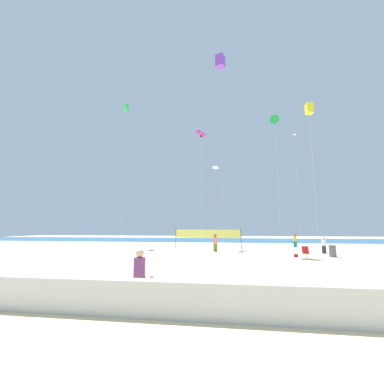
{
  "coord_description": "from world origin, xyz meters",
  "views": [
    {
      "loc": [
        2.29,
        -18.43,
        2.34
      ],
      "look_at": [
        -1.84,
        8.25,
        6.14
      ],
      "focal_mm": 24.1,
      "sensor_mm": 36.0,
      "label": 1
    }
  ],
  "objects_px": {
    "volleyball_net": "(207,235)",
    "kite_magenta_tube": "(201,134)",
    "beachgoer_white_shirt": "(324,244)",
    "beachgoer_mustard_shirt": "(295,240)",
    "kite_white_inflatable": "(215,168)",
    "beachgoer_coral_shirt": "(215,242)",
    "kite_green_inflatable": "(126,108)",
    "trash_barrel": "(333,251)",
    "kite_cyan_diamond": "(295,143)",
    "kite_green_delta": "(275,120)",
    "beach_handbag": "(296,256)",
    "kite_violet_box": "(220,61)",
    "folding_beach_chair": "(306,252)",
    "mother_figure": "(139,273)",
    "kite_yellow_box": "(309,109)",
    "toddler_figure": "(151,288)"
  },
  "relations": [
    {
      "from": "beach_handbag",
      "to": "kite_yellow_box",
      "type": "distance_m",
      "value": 12.23
    },
    {
      "from": "volleyball_net",
      "to": "kite_green_inflatable",
      "type": "xyz_separation_m",
      "value": [
        -11.84,
        4.06,
        17.78
      ]
    },
    {
      "from": "beachgoer_white_shirt",
      "to": "trash_barrel",
      "type": "bearing_deg",
      "value": -49.13
    },
    {
      "from": "kite_green_inflatable",
      "to": "trash_barrel",
      "type": "bearing_deg",
      "value": -23.4
    },
    {
      "from": "beachgoer_mustard_shirt",
      "to": "kite_white_inflatable",
      "type": "xyz_separation_m",
      "value": [
        -9.92,
        2.54,
        10.15
      ]
    },
    {
      "from": "beachgoer_mustard_shirt",
      "to": "kite_yellow_box",
      "type": "distance_m",
      "value": 16.9
    },
    {
      "from": "beachgoer_coral_shirt",
      "to": "kite_white_inflatable",
      "type": "distance_m",
      "value": 14.31
    },
    {
      "from": "beachgoer_mustard_shirt",
      "to": "beach_handbag",
      "type": "relative_size",
      "value": 5.57
    },
    {
      "from": "folding_beach_chair",
      "to": "kite_violet_box",
      "type": "xyz_separation_m",
      "value": [
        -6.77,
        5.0,
        20.8
      ]
    },
    {
      "from": "beachgoer_coral_shirt",
      "to": "volleyball_net",
      "type": "xyz_separation_m",
      "value": [
        -1.09,
        2.25,
        0.69
      ]
    },
    {
      "from": "kite_green_delta",
      "to": "kite_white_inflatable",
      "type": "bearing_deg",
      "value": 120.77
    },
    {
      "from": "kite_violet_box",
      "to": "beachgoer_coral_shirt",
      "type": "bearing_deg",
      "value": -137.27
    },
    {
      "from": "toddler_figure",
      "to": "volleyball_net",
      "type": "relative_size",
      "value": 0.11
    },
    {
      "from": "kite_white_inflatable",
      "to": "beachgoer_coral_shirt",
      "type": "bearing_deg",
      "value": -87.17
    },
    {
      "from": "mother_figure",
      "to": "beach_handbag",
      "type": "height_order",
      "value": "mother_figure"
    },
    {
      "from": "beachgoer_mustard_shirt",
      "to": "trash_barrel",
      "type": "distance_m",
      "value": 11.12
    },
    {
      "from": "folding_beach_chair",
      "to": "trash_barrel",
      "type": "bearing_deg",
      "value": 28.89
    },
    {
      "from": "kite_cyan_diamond",
      "to": "kite_green_delta",
      "type": "distance_m",
      "value": 11.79
    },
    {
      "from": "toddler_figure",
      "to": "kite_white_inflatable",
      "type": "height_order",
      "value": "kite_white_inflatable"
    },
    {
      "from": "beachgoer_mustard_shirt",
      "to": "kite_cyan_diamond",
      "type": "bearing_deg",
      "value": 129.41
    },
    {
      "from": "kite_magenta_tube",
      "to": "beach_handbag",
      "type": "bearing_deg",
      "value": -43.58
    },
    {
      "from": "trash_barrel",
      "to": "volleyball_net",
      "type": "xyz_separation_m",
      "value": [
        -10.9,
        5.78,
        1.15
      ]
    },
    {
      "from": "volleyball_net",
      "to": "kite_magenta_tube",
      "type": "bearing_deg",
      "value": 111.85
    },
    {
      "from": "folding_beach_chair",
      "to": "kite_green_inflatable",
      "type": "distance_m",
      "value": 29.84
    },
    {
      "from": "beachgoer_coral_shirt",
      "to": "beach_handbag",
      "type": "bearing_deg",
      "value": -67.69
    },
    {
      "from": "beachgoer_mustard_shirt",
      "to": "kite_magenta_tube",
      "type": "height_order",
      "value": "kite_magenta_tube"
    },
    {
      "from": "toddler_figure",
      "to": "trash_barrel",
      "type": "distance_m",
      "value": 18.22
    },
    {
      "from": "trash_barrel",
      "to": "kite_white_inflatable",
      "type": "relative_size",
      "value": 0.08
    },
    {
      "from": "kite_green_inflatable",
      "to": "mother_figure",
      "type": "bearing_deg",
      "value": -64.68
    },
    {
      "from": "beachgoer_white_shirt",
      "to": "kite_violet_box",
      "type": "height_order",
      "value": "kite_violet_box"
    },
    {
      "from": "trash_barrel",
      "to": "beach_handbag",
      "type": "xyz_separation_m",
      "value": [
        -3.0,
        -0.53,
        -0.36
      ]
    },
    {
      "from": "beachgoer_white_shirt",
      "to": "kite_white_inflatable",
      "type": "xyz_separation_m",
      "value": [
        -10.67,
        10.53,
        10.22
      ]
    },
    {
      "from": "volleyball_net",
      "to": "kite_white_inflatable",
      "type": "bearing_deg",
      "value": 85.71
    },
    {
      "from": "trash_barrel",
      "to": "kite_green_delta",
      "type": "xyz_separation_m",
      "value": [
        -3.62,
        2.42,
        12.55
      ]
    },
    {
      "from": "trash_barrel",
      "to": "beach_handbag",
      "type": "relative_size",
      "value": 3.16
    },
    {
      "from": "mother_figure",
      "to": "kite_cyan_diamond",
      "type": "distance_m",
      "value": 33.23
    },
    {
      "from": "beach_handbag",
      "to": "kite_violet_box",
      "type": "bearing_deg",
      "value": 141.64
    },
    {
      "from": "trash_barrel",
      "to": "kite_green_inflatable",
      "type": "bearing_deg",
      "value": 156.6
    },
    {
      "from": "volleyball_net",
      "to": "kite_green_inflatable",
      "type": "height_order",
      "value": "kite_green_inflatable"
    },
    {
      "from": "kite_white_inflatable",
      "to": "kite_cyan_diamond",
      "type": "bearing_deg",
      "value": -1.91
    },
    {
      "from": "toddler_figure",
      "to": "kite_cyan_diamond",
      "type": "xyz_separation_m",
      "value": [
        11.51,
        28.05,
        13.71
      ]
    },
    {
      "from": "kite_cyan_diamond",
      "to": "kite_green_delta",
      "type": "bearing_deg",
      "value": -112.3
    },
    {
      "from": "kite_white_inflatable",
      "to": "kite_green_delta",
      "type": "bearing_deg",
      "value": -59.23
    },
    {
      "from": "kite_green_inflatable",
      "to": "kite_magenta_tube",
      "type": "relative_size",
      "value": 1.4
    },
    {
      "from": "beachgoer_coral_shirt",
      "to": "kite_green_delta",
      "type": "relative_size",
      "value": 0.13
    },
    {
      "from": "kite_white_inflatable",
      "to": "kite_green_inflatable",
      "type": "bearing_deg",
      "value": -162.96
    },
    {
      "from": "beachgoer_white_shirt",
      "to": "folding_beach_chair",
      "type": "height_order",
      "value": "beachgoer_white_shirt"
    },
    {
      "from": "beachgoer_coral_shirt",
      "to": "folding_beach_chair",
      "type": "height_order",
      "value": "beachgoer_coral_shirt"
    },
    {
      "from": "kite_white_inflatable",
      "to": "kite_violet_box",
      "type": "distance_m",
      "value": 13.95
    },
    {
      "from": "kite_magenta_tube",
      "to": "beachgoer_white_shirt",
      "type": "bearing_deg",
      "value": -20.93
    }
  ]
}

